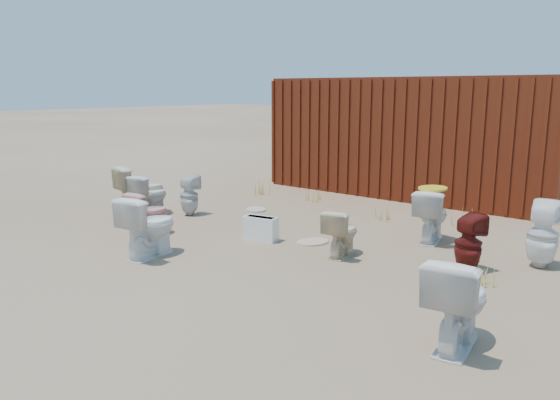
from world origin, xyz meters
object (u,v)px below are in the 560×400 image
Objects in this scene: toilet_back_a at (189,195)px; toilet_back_beige_right at (341,232)px; toilet_front_c at (149,226)px; loose_tank at (261,229)px; toilet_back_yellowlid at (431,215)px; toilet_front_pink at (148,214)px; shipping_container at (419,136)px; toilet_front_a at (149,195)px; toilet_front_maroon at (468,243)px; toilet_front_e at (457,301)px; toilet_back_beige_left at (140,190)px; toilet_back_e at (543,234)px.

toilet_back_a is 3.37m from toilet_back_beige_right.
toilet_front_c reaches higher than loose_tank.
toilet_front_pink is at bearing 22.99° from toilet_back_yellowlid.
toilet_back_yellowlid is at bearing -61.37° from shipping_container.
toilet_back_yellowlid is (4.47, 1.59, 0.02)m from toilet_front_a.
loose_tank is at bearing -90.69° from shipping_container.
toilet_front_maroon is 4.89m from toilet_back_a.
loose_tank is (-2.86, -0.53, -0.18)m from toilet_front_maroon.
loose_tank is at bearing 25.94° from toilet_back_yellowlid.
shipping_container is at bearing -105.24° from toilet_front_c.
toilet_front_e is 1.29× the size of toilet_back_beige_right.
toilet_front_a is at bearing -169.91° from toilet_back_beige_left.
toilet_front_c is at bearing 132.25° from toilet_front_a.
toilet_back_a is (0.50, 0.47, -0.01)m from toilet_front_a.
toilet_back_beige_left is at bearing 6.20° from toilet_back_yellowlid.
toilet_front_e is at bearing 170.09° from toilet_front_pink.
toilet_back_beige_right is at bearing -164.98° from toilet_back_beige_left.
toilet_front_c is at bearing 29.77° from toilet_back_beige_right.
toilet_front_e is at bearing 86.19° from toilet_back_e.
toilet_front_pink is 1.73m from loose_tank.
toilet_back_e is (2.17, 1.18, 0.10)m from toilet_back_beige_right.
shipping_container reaches higher than toilet_back_beige_right.
toilet_front_e reaches higher than toilet_front_pink.
toilet_back_a is at bearing -136.07° from toilet_back_beige_left.
toilet_front_c is at bearing 37.84° from toilet_back_yellowlid.
toilet_front_c is 0.96× the size of toilet_back_beige_left.
toilet_back_beige_left is 4.12m from toilet_back_beige_right.
shipping_container reaches higher than toilet_back_a.
toilet_back_e is (6.02, 1.35, 0.05)m from toilet_front_a.
toilet_front_pink is 0.79× the size of toilet_back_beige_left.
toilet_back_e reaches higher than toilet_front_pink.
toilet_front_c is at bearing 46.84° from toilet_front_maroon.
toilet_front_a is 1.02× the size of toilet_front_maroon.
toilet_back_a is 2.08m from loose_tank.
shipping_container is 8.83× the size of toilet_front_pink.
shipping_container is at bearing -127.51° from toilet_front_a.
toilet_front_e is 0.99× the size of toilet_back_e.
loose_tank is at bearing -166.15° from toilet_back_beige_left.
toilet_front_a is at bearing 7.36° from toilet_back_yellowlid.
toilet_back_yellowlid is at bearing -123.66° from toilet_back_beige_right.
loose_tank is (-1.33, -0.11, -0.14)m from toilet_back_beige_right.
loose_tank is (-3.52, 1.46, -0.24)m from toilet_front_e.
toilet_front_a is 0.89× the size of toilet_front_e.
toilet_front_maroon is (2.80, -4.44, -0.84)m from shipping_container.
toilet_back_e is 1.68× the size of loose_tank.
toilet_back_beige_right is at bearing -75.38° from shipping_container.
toilet_front_maroon reaches higher than toilet_back_beige_right.
toilet_front_pink is at bearing 131.53° from toilet_front_a.
toilet_back_beige_right reaches higher than loose_tank.
shipping_container reaches higher than toilet_back_yellowlid.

